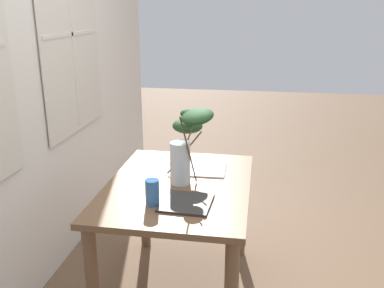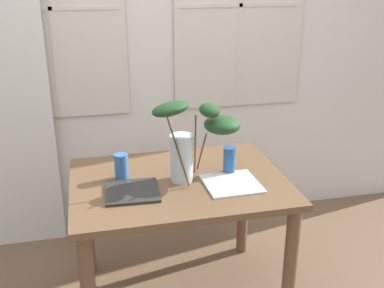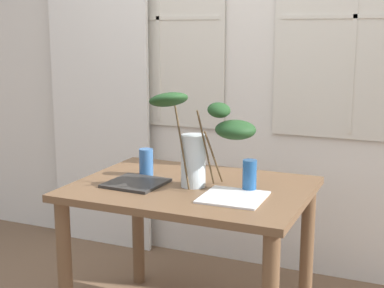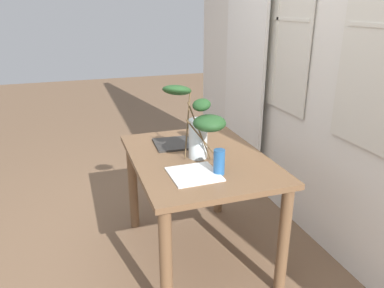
{
  "view_description": "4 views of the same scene",
  "coord_description": "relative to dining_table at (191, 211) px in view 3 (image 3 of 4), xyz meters",
  "views": [
    {
      "loc": [
        -2.24,
        -0.45,
        1.75
      ],
      "look_at": [
        0.09,
        -0.07,
        0.98
      ],
      "focal_mm": 39.2,
      "sensor_mm": 36.0,
      "label": 1
    },
    {
      "loc": [
        -0.43,
        -2.14,
        1.8
      ],
      "look_at": [
        0.08,
        0.05,
        0.93
      ],
      "focal_mm": 42.6,
      "sensor_mm": 36.0,
      "label": 2
    },
    {
      "loc": [
        1.03,
        -2.38,
        1.5
      ],
      "look_at": [
        -0.01,
        0.03,
        0.95
      ],
      "focal_mm": 51.82,
      "sensor_mm": 36.0,
      "label": 3
    },
    {
      "loc": [
        2.1,
        -0.75,
        1.68
      ],
      "look_at": [
        0.0,
        -0.04,
        0.85
      ],
      "focal_mm": 34.91,
      "sensor_mm": 36.0,
      "label": 4
    }
  ],
  "objects": [
    {
      "name": "back_wall_with_windows",
      "position": [
        -0.0,
        0.95,
        0.84
      ],
      "size": [
        4.68,
        0.14,
        2.92
      ],
      "color": "silver",
      "rests_on": "ground"
    },
    {
      "name": "curtain_sheer_side",
      "position": [
        -1.04,
        0.81,
        0.51
      ],
      "size": [
        0.75,
        0.03,
        2.26
      ],
      "primitive_type": "cube",
      "color": "white",
      "rests_on": "ground"
    },
    {
      "name": "dining_table",
      "position": [
        0.0,
        0.0,
        0.0
      ],
      "size": [
        1.13,
        0.84,
        0.76
      ],
      "color": "brown",
      "rests_on": "ground"
    },
    {
      "name": "vase_with_branches",
      "position": [
        0.07,
        -0.04,
        0.38
      ],
      "size": [
        0.51,
        0.35,
        0.48
      ],
      "color": "silver",
      "rests_on": "dining_table"
    },
    {
      "name": "drinking_glass_blue_left",
      "position": [
        -0.29,
        0.08,
        0.2
      ],
      "size": [
        0.07,
        0.07,
        0.14
      ],
      "primitive_type": "cylinder",
      "color": "#386BAD",
      "rests_on": "dining_table"
    },
    {
      "name": "drinking_glass_blue_right",
      "position": [
        0.29,
        0.02,
        0.21
      ],
      "size": [
        0.07,
        0.07,
        0.15
      ],
      "primitive_type": "cylinder",
      "color": "#235693",
      "rests_on": "dining_table"
    },
    {
      "name": "plate_square_left",
      "position": [
        -0.26,
        -0.09,
        0.14
      ],
      "size": [
        0.28,
        0.28,
        0.01
      ],
      "primitive_type": "cube",
      "rotation": [
        0.0,
        0.0,
        -0.05
      ],
      "color": "#2D2B28",
      "rests_on": "dining_table"
    },
    {
      "name": "plate_square_right",
      "position": [
        0.26,
        -0.12,
        0.14
      ],
      "size": [
        0.28,
        0.28,
        0.01
      ],
      "primitive_type": "cube",
      "rotation": [
        0.0,
        0.0,
        0.02
      ],
      "color": "white",
      "rests_on": "dining_table"
    }
  ]
}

